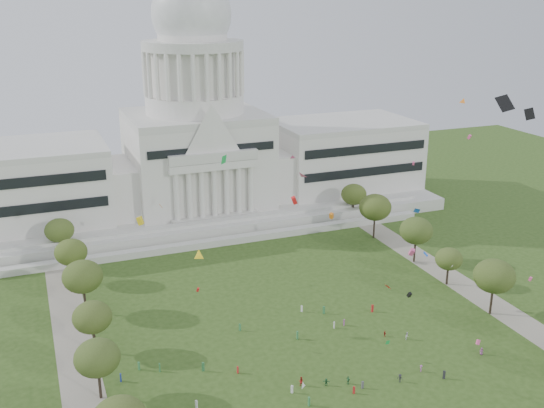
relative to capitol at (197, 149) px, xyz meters
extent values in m
plane|color=#2D4A17|center=(0.00, -113.59, -22.30)|extent=(400.00, 400.00, 0.00)
cube|color=beige|center=(0.00, 1.41, -20.30)|extent=(160.00, 60.00, 4.00)
cube|color=beige|center=(0.00, -31.59, -21.30)|extent=(130.00, 3.00, 2.00)
cube|color=beige|center=(0.00, -23.59, -19.80)|extent=(140.00, 3.00, 5.00)
cube|color=silver|center=(-55.00, 0.41, -7.30)|extent=(50.00, 34.00, 22.00)
cube|color=silver|center=(55.00, 0.41, -7.30)|extent=(50.00, 34.00, 22.00)
cube|color=silver|center=(-27.00, -1.59, -10.30)|extent=(12.00, 26.00, 16.00)
cube|color=silver|center=(27.00, -1.59, -10.30)|extent=(12.00, 26.00, 16.00)
cube|color=silver|center=(0.00, 0.41, -4.30)|extent=(44.00, 38.00, 28.00)
cube|color=silver|center=(0.00, -19.59, -1.10)|extent=(28.00, 3.00, 2.40)
cube|color=black|center=(-55.00, -16.79, -5.30)|extent=(46.00, 0.40, 11.00)
cube|color=black|center=(55.00, -16.79, -5.30)|extent=(46.00, 0.40, 11.00)
cylinder|color=silver|center=(0.00, 0.41, 15.10)|extent=(32.00, 32.00, 6.00)
cylinder|color=silver|center=(0.00, 0.41, 25.10)|extent=(28.00, 28.00, 14.00)
cylinder|color=beige|center=(0.00, 0.41, 33.60)|extent=(32.40, 32.40, 3.00)
cylinder|color=silver|center=(0.00, 0.41, 39.10)|extent=(22.00, 22.00, 8.00)
ellipsoid|color=silver|center=(0.00, 0.41, 43.10)|extent=(25.00, 25.00, 26.20)
cube|color=gray|center=(-48.00, -83.59, -22.28)|extent=(8.00, 160.00, 0.04)
cube|color=gray|center=(48.00, -83.59, -22.28)|extent=(8.00, 160.00, 0.04)
cylinder|color=black|center=(-45.04, -96.29, -19.56)|extent=(0.56, 0.56, 5.47)
ellipsoid|color=#324619|center=(-45.04, -96.29, -13.77)|extent=(8.42, 8.42, 6.89)
cylinder|color=black|center=(44.17, -96.15, -19.19)|extent=(0.56, 0.56, 6.20)
ellipsoid|color=#334617|center=(44.17, -96.15, -12.62)|extent=(9.55, 9.55, 7.82)
cylinder|color=black|center=(-44.09, -79.67, -19.66)|extent=(0.56, 0.56, 5.27)
ellipsoid|color=#364719|center=(-44.09, -79.67, -14.07)|extent=(8.12, 8.12, 6.65)
cylinder|color=black|center=(44.40, -79.10, -20.02)|extent=(0.56, 0.56, 4.56)
ellipsoid|color=#3A4D1B|center=(44.40, -79.10, -15.19)|extent=(7.01, 7.01, 5.74)
cylinder|color=black|center=(-44.08, -61.17, -19.28)|extent=(0.56, 0.56, 6.03)
ellipsoid|color=#354818|center=(-44.08, -61.17, -12.89)|extent=(9.29, 9.29, 7.60)
cylinder|color=black|center=(44.76, -63.55, -19.31)|extent=(0.56, 0.56, 5.97)
ellipsoid|color=#324718|center=(44.76, -63.55, -12.99)|extent=(9.19, 9.19, 7.52)
cylinder|color=black|center=(-45.22, -42.58, -19.59)|extent=(0.56, 0.56, 5.41)
ellipsoid|color=#3D4F17|center=(-45.22, -42.58, -13.86)|extent=(8.33, 8.33, 6.81)
cylinder|color=black|center=(43.49, -43.40, -19.11)|extent=(0.56, 0.56, 6.37)
ellipsoid|color=#384916|center=(43.49, -43.40, -12.35)|extent=(9.82, 9.82, 8.03)
cylinder|color=black|center=(-46.87, -24.45, -19.64)|extent=(0.56, 0.56, 5.32)
ellipsoid|color=#3B4F19|center=(-46.87, -24.45, -14.00)|extent=(8.19, 8.19, 6.70)
cylinder|color=black|center=(45.96, -25.46, -19.56)|extent=(0.56, 0.56, 5.47)
ellipsoid|color=#3B4D16|center=(45.96, -25.46, -13.77)|extent=(8.42, 8.42, 6.89)
imported|color=#994C8C|center=(30.57, -109.96, -21.49)|extent=(0.88, 0.93, 1.61)
imported|color=silver|center=(19.57, -99.04, -21.41)|extent=(0.98, 0.98, 1.76)
imported|color=#26262B|center=(9.40, -112.26, -21.42)|extent=(1.17, 1.24, 1.74)
imported|color=#33723F|center=(-0.21, -109.15, -21.44)|extent=(0.90, 1.13, 1.70)
imported|color=#33723F|center=(-4.35, -108.06, -21.52)|extent=(1.55, 1.17, 1.56)
imported|color=#B21E1E|center=(-8.86, -106.31, -21.34)|extent=(1.09, 0.93, 1.91)
imported|color=#994C8C|center=(15.27, -110.72, -21.55)|extent=(0.80, 1.07, 1.49)
imported|color=#B21E1E|center=(15.72, -96.18, -21.60)|extent=(0.52, 0.85, 1.38)
cube|color=#B21E1E|center=(-0.63, -112.29, -21.55)|extent=(0.44, 0.46, 1.50)
cube|color=#B21E1E|center=(18.89, -85.27, -21.38)|extent=(0.51, 0.35, 1.83)
cube|color=silver|center=(-29.32, -105.84, -21.48)|extent=(0.43, 0.50, 1.63)
cube|color=#33723F|center=(-33.03, -91.67, -21.40)|extent=(0.36, 0.51, 1.79)
cube|color=#33723F|center=(-13.03, -82.22, -21.44)|extent=(0.48, 0.53, 1.70)
cube|color=#33723F|center=(-36.78, -89.59, -21.41)|extent=(0.43, 0.54, 1.76)
cube|color=#33723F|center=(-10.05, -112.60, -21.39)|extent=(0.32, 0.49, 1.80)
cube|color=#33723F|center=(7.86, -81.87, -21.35)|extent=(0.57, 0.58, 1.90)
cube|color=silver|center=(7.03, -88.86, -21.51)|extent=(0.36, 0.47, 1.56)
cube|color=#26262B|center=(18.05, -114.42, -21.42)|extent=(0.51, 0.54, 1.75)
cube|color=#33723F|center=(-2.58, -90.21, -21.35)|extent=(0.35, 0.52, 1.88)
cube|color=#4C4C51|center=(1.69, -111.42, -21.54)|extent=(0.40, 0.25, 1.51)
cube|color=#B21E1E|center=(-18.78, -97.87, -21.56)|extent=(0.25, 0.39, 1.48)
cube|color=#994C8C|center=(9.66, -88.58, -21.55)|extent=(0.45, 0.46, 1.50)
cube|color=silver|center=(3.41, -79.11, -21.52)|extent=(0.42, 0.49, 1.56)
cube|color=silver|center=(-11.39, -107.88, -21.49)|extent=(0.46, 0.50, 1.60)
cube|color=#33723F|center=(-24.96, -94.68, -21.34)|extent=(0.60, 0.53, 1.92)
cube|color=navy|center=(-40.78, -92.33, -21.44)|extent=(0.35, 0.49, 1.72)
camera|label=1|loc=(-52.28, -201.73, 49.03)|focal=42.00mm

